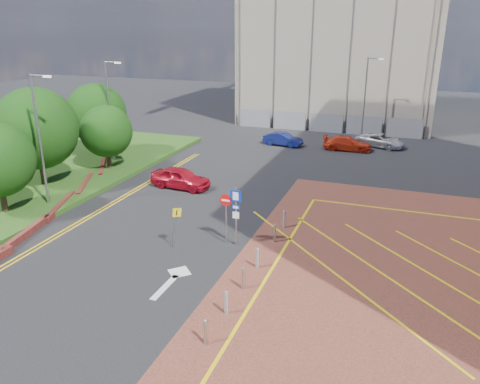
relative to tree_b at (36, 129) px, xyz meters
The scene contains 18 objects.
ground 16.83m from the tree_b, 17.88° to the right, with size 140.00×140.00×0.00m, color black.
grass_bed 4.89m from the tree_b, 158.20° to the left, with size 14.00×32.00×0.30m, color #234A17.
retaining_wall 6.24m from the tree_b, 39.04° to the right, with size 6.06×20.33×0.40m.
tree_b is the anchor object (origin of this frame).
tree_c 5.49m from the tree_b, 68.20° to the left, with size 4.00×4.00×4.90m.
tree_d 8.07m from the tree_b, 97.13° to the left, with size 5.00×5.00×6.08m.
lamp_left_near 4.32m from the tree_b, 44.25° to the right, with size 1.53×0.16×8.00m.
lamp_left_far 7.10m from the tree_b, 81.23° to the left, with size 1.53×0.16×8.00m.
lamp_back 30.21m from the tree_b, 49.59° to the left, with size 1.53×0.16×8.00m.
sign_cluster 16.46m from the tree_b, 14.26° to the right, with size 1.17×0.12×3.20m.
warning_sign 14.52m from the tree_b, 22.10° to the right, with size 0.61×0.39×2.25m.
bollard_row 19.38m from the tree_b, 20.53° to the right, with size 0.14×11.14×0.90m.
construction_building 38.87m from the tree_b, 66.11° to the left, with size 21.20×19.20×22.00m, color #A29884.
construction_fence 30.13m from the tree_b, 56.58° to the left, with size 21.60×0.06×2.00m, color gray.
car_red_left 10.30m from the tree_b, 19.62° to the left, with size 1.73×4.31×1.47m, color #B50F21.
car_blue_back 22.10m from the tree_b, 54.31° to the left, with size 1.30×3.74×1.23m, color navy.
car_red_back 26.23m from the tree_b, 43.80° to the left, with size 1.79×4.40×1.28m, color red.
car_silver_back 29.83m from the tree_b, 43.36° to the left, with size 2.07×4.48×1.25m, color silver.
Camera 1 is at (8.25, -19.79, 10.91)m, focal length 35.00 mm.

